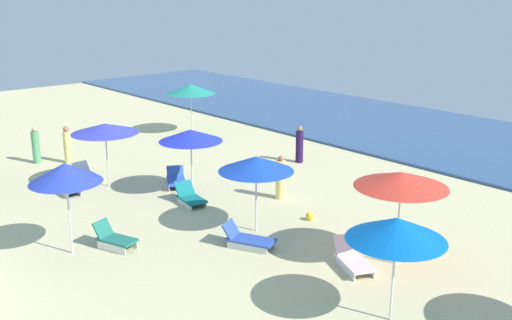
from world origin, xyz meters
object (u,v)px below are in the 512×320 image
Objects in this scene: lounge_chair_7_1 at (87,175)px; beachgoer_1 at (36,146)px; umbrella_4 at (191,89)px; lounge_chair_5_0 at (353,260)px; lounge_chair_1_0 at (247,239)px; umbrella_7 at (105,128)px; umbrella_0 at (396,229)px; umbrella_1 at (256,164)px; beachgoer_2 at (67,145)px; umbrella_2 at (65,173)px; lounge_chair_2_0 at (114,239)px; beachgoer_3 at (281,179)px; lounge_chair_3_1 at (176,180)px; umbrella_3 at (191,135)px; beachgoer_0 at (299,145)px; beach_ball_0 at (310,216)px; lounge_chair_3_0 at (190,197)px; lounge_chair_7_0 at (66,186)px; umbrella_5 at (401,180)px.

beachgoer_1 reaches higher than lounge_chair_7_1.
lounge_chair_5_0 is at bearing -20.43° from umbrella_4.
umbrella_7 reaches higher than lounge_chair_1_0.
umbrella_0 is 13.87m from lounge_chair_7_1.
beachgoer_2 is at bearing -174.07° from umbrella_1.
umbrella_2 is at bearing -154.45° from umbrella_0.
beachgoer_3 is (0.06, 6.46, 0.43)m from lounge_chair_2_0.
umbrella_1 is 1.51× the size of beachgoer_3.
beachgoer_1 reaches higher than lounge_chair_3_1.
beachgoer_2 reaches higher than lounge_chair_5_0.
umbrella_4 is 8.88m from lounge_chair_7_1.
lounge_chair_3_1 is 0.96× the size of beachgoer_1.
umbrella_1 is at bearing -68.78° from beachgoer_3.
beachgoer_3 is at bearing -20.51° from lounge_chair_2_0.
umbrella_3 is 1.51× the size of beachgoer_0.
umbrella_4 is (-7.80, 5.50, 0.11)m from umbrella_3.
lounge_chair_7_1 is 9.13m from beach_ball_0.
lounge_chair_5_0 is 5.86× the size of beach_ball_0.
lounge_chair_3_0 is 6.60m from beachgoer_0.
beachgoer_0 is at bearing 2.57° from umbrella_4.
lounge_chair_5_0 is at bearing 148.57° from umbrella_0.
beachgoer_0 is at bearing 77.55° from lounge_chair_5_0.
umbrella_7 is 1.56× the size of beachgoer_0.
lounge_chair_7_0 is at bearing -102.12° from umbrella_7.
lounge_chair_5_0 is at bearing 3.77° from umbrella_1.
umbrella_7 is (-6.87, -1.33, 0.08)m from umbrella_1.
lounge_chair_3_1 is at bearing 78.03° from lounge_chair_3_0.
beachgoer_0 is (-1.15, 6.48, 0.51)m from lounge_chair_3_0.
lounge_chair_2_0 is 4.04m from lounge_chair_3_0.
umbrella_5 is at bearing -23.33° from beachgoer_3.
lounge_chair_3_1 is at bearing 173.62° from umbrella_1.
lounge_chair_7_1 is (-1.05, -0.37, -1.95)m from umbrella_7.
umbrella_5 is 1.69× the size of lounge_chair_5_0.
umbrella_1 is 3.79m from lounge_chair_3_0.
lounge_chair_3_0 is at bearing -35.62° from umbrella_4.
beachgoer_1 reaches higher than lounge_chair_1_0.
lounge_chair_3_0 is 0.88× the size of beachgoer_2.
umbrella_7 reaches higher than lounge_chair_7_1.
umbrella_0 is 0.97× the size of umbrella_4.
beachgoer_2 is at bearing 137.54° from lounge_chair_3_1.
umbrella_4 reaches higher than beach_ball_0.
beachgoer_3 is (2.79, -3.74, -0.03)m from beachgoer_0.
lounge_chair_5_0 is (6.89, 0.38, 0.02)m from lounge_chair_3_0.
lounge_chair_2_0 reaches higher than beach_ball_0.
umbrella_5 is at bearing -54.88° from lounge_chair_3_1.
umbrella_7 is 9.46× the size of beach_ball_0.
lounge_chair_3_1 is 0.94× the size of beachgoer_2.
lounge_chair_7_1 is at bearing 50.88° from lounge_chair_2_0.
umbrella_2 is 1.77× the size of lounge_chair_7_0.
umbrella_7 is at bearing -178.95° from umbrella_0.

